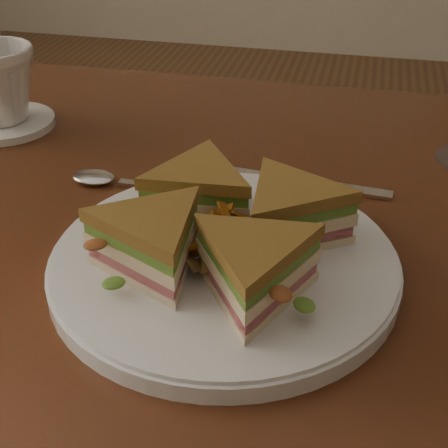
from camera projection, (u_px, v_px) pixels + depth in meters
name	position (u px, v px, depth m)	size (l,w,h in m)	color
table	(217.00, 289.00, 0.69)	(1.20, 0.80, 0.75)	#37180C
plate	(224.00, 264.00, 0.55)	(0.31, 0.31, 0.02)	white
sandwich_wedges	(224.00, 229.00, 0.53)	(0.27, 0.27, 0.06)	beige
crisps_mound	(224.00, 233.00, 0.54)	(0.09, 0.09, 0.05)	#B36117
spoon	(113.00, 180.00, 0.69)	(0.18, 0.03, 0.01)	silver
knife	(288.00, 181.00, 0.69)	(0.22, 0.03, 0.00)	silver
saucer	(5.00, 123.00, 0.82)	(0.13, 0.13, 0.01)	white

